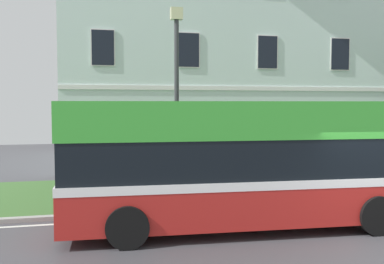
% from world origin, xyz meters
% --- Properties ---
extents(ground_plane, '(60.00, 56.00, 0.18)m').
position_xyz_m(ground_plane, '(0.00, 1.13, -0.01)').
color(ground_plane, '#46454A').
extents(georgian_townhouse, '(19.69, 11.20, 13.19)m').
position_xyz_m(georgian_townhouse, '(1.89, 17.24, 6.74)').
color(georgian_townhouse, silver).
rests_on(georgian_townhouse, ground_plane).
extents(iron_verge_railing, '(14.93, 0.04, 0.97)m').
position_xyz_m(iron_verge_railing, '(1.89, 4.40, 0.62)').
color(iron_verge_railing, black).
rests_on(iron_verge_railing, ground_plane).
extents(single_decker_bus, '(9.20, 3.07, 3.22)m').
position_xyz_m(single_decker_bus, '(-2.65, 2.28, 1.69)').
color(single_decker_bus, '#B3211D').
rests_on(single_decker_bus, ground_plane).
extents(street_lamp_post, '(0.36, 0.24, 5.95)m').
position_xyz_m(street_lamp_post, '(-3.84, 5.09, 3.57)').
color(street_lamp_post, '#333338').
rests_on(street_lamp_post, ground_plane).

